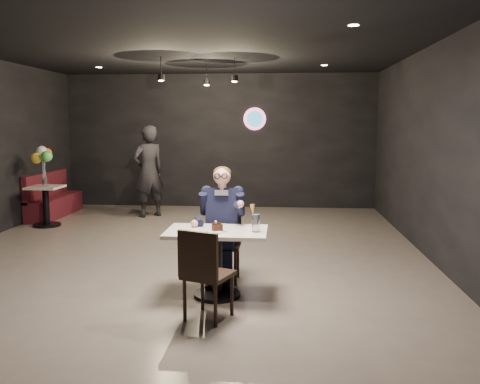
# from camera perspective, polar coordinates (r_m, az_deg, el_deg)

# --- Properties ---
(floor) EXTENTS (9.00, 9.00, 0.00)m
(floor) POSITION_cam_1_polar(r_m,az_deg,el_deg) (7.36, -6.58, -7.34)
(floor) COLOR slate
(floor) RESTS_ON ground
(wall_sign) EXTENTS (0.50, 0.06, 0.50)m
(wall_sign) POSITION_cam_1_polar(r_m,az_deg,el_deg) (11.45, 1.67, 8.21)
(wall_sign) COLOR pink
(wall_sign) RESTS_ON floor
(pendant_lights) EXTENTS (1.40, 1.20, 0.36)m
(pendant_lights) POSITION_cam_1_polar(r_m,az_deg,el_deg) (9.13, -4.35, 13.84)
(pendant_lights) COLOR black
(pendant_lights) RESTS_ON floor
(main_table) EXTENTS (1.10, 0.70, 0.75)m
(main_table) POSITION_cam_1_polar(r_m,az_deg,el_deg) (5.66, -2.61, -8.00)
(main_table) COLOR white
(main_table) RESTS_ON floor
(chair_far) EXTENTS (0.42, 0.46, 0.92)m
(chair_far) POSITION_cam_1_polar(r_m,az_deg,el_deg) (6.17, -1.96, -5.86)
(chair_far) COLOR black
(chair_far) RESTS_ON floor
(chair_near) EXTENTS (0.56, 0.58, 0.92)m
(chair_near) POSITION_cam_1_polar(r_m,az_deg,el_deg) (5.03, -3.57, -9.05)
(chair_near) COLOR black
(chair_near) RESTS_ON floor
(seated_man) EXTENTS (0.60, 0.80, 1.44)m
(seated_man) POSITION_cam_1_polar(r_m,az_deg,el_deg) (6.11, -1.97, -3.49)
(seated_man) COLOR black
(seated_man) RESTS_ON floor
(dessert_plate) EXTENTS (0.23, 0.23, 0.01)m
(dessert_plate) POSITION_cam_1_polar(r_m,az_deg,el_deg) (5.48, -2.55, -4.41)
(dessert_plate) COLOR white
(dessert_plate) RESTS_ON main_table
(cake_slice) EXTENTS (0.13, 0.12, 0.07)m
(cake_slice) POSITION_cam_1_polar(r_m,az_deg,el_deg) (5.49, -2.57, -3.93)
(cake_slice) COLOR black
(cake_slice) RESTS_ON dessert_plate
(mint_leaf) EXTENTS (0.07, 0.04, 0.01)m
(mint_leaf) POSITION_cam_1_polar(r_m,az_deg,el_deg) (5.43, -1.80, -3.60)
(mint_leaf) COLOR #2A8130
(mint_leaf) RESTS_ON cake_slice
(sundae_glass) EXTENTS (0.08, 0.08, 0.19)m
(sundae_glass) POSITION_cam_1_polar(r_m,az_deg,el_deg) (5.46, 1.79, -3.51)
(sundae_glass) COLOR silver
(sundae_glass) RESTS_ON main_table
(wafer_cone) EXTENTS (0.07, 0.07, 0.12)m
(wafer_cone) POSITION_cam_1_polar(r_m,az_deg,el_deg) (5.45, 1.44, -2.00)
(wafer_cone) COLOR #B9804C
(wafer_cone) RESTS_ON sundae_glass
(booth_bench) EXTENTS (0.45, 1.80, 0.90)m
(booth_bench) POSITION_cam_1_polar(r_m,az_deg,el_deg) (11.12, -20.13, -0.26)
(booth_bench) COLOR #450E15
(booth_bench) RESTS_ON floor
(side_table) EXTENTS (0.58, 0.58, 0.72)m
(side_table) POSITION_cam_1_polar(r_m,az_deg,el_deg) (10.11, -20.93, -1.58)
(side_table) COLOR white
(side_table) RESTS_ON floor
(balloon_vase) EXTENTS (0.10, 0.10, 0.15)m
(balloon_vase) POSITION_cam_1_polar(r_m,az_deg,el_deg) (10.05, -21.06, 1.04)
(balloon_vase) COLOR silver
(balloon_vase) RESTS_ON side_table
(balloon_bunch) EXTENTS (0.37, 0.37, 0.61)m
(balloon_bunch) POSITION_cam_1_polar(r_m,az_deg,el_deg) (10.01, -21.17, 3.20)
(balloon_bunch) COLOR gold
(balloon_bunch) RESTS_ON balloon_vase
(passerby) EXTENTS (0.80, 0.79, 1.86)m
(passerby) POSITION_cam_1_polar(r_m,az_deg,el_deg) (10.51, -10.24, 2.30)
(passerby) COLOR black
(passerby) RESTS_ON floor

